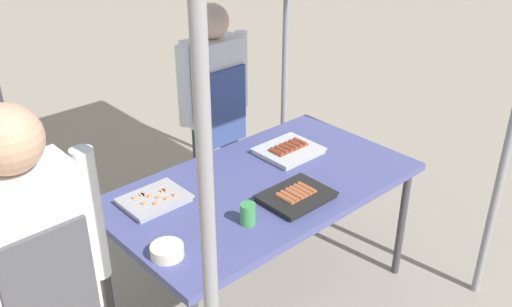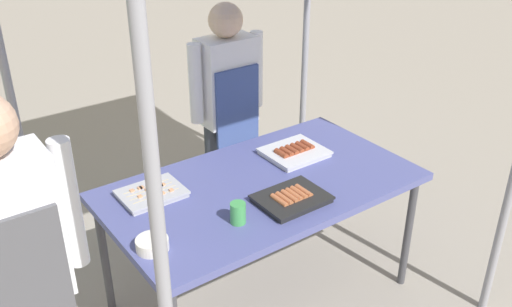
{
  "view_description": "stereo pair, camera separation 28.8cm",
  "coord_description": "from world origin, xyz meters",
  "views": [
    {
      "loc": [
        -1.72,
        -1.84,
        2.24
      ],
      "look_at": [
        0.0,
        0.05,
        0.9
      ],
      "focal_mm": 39.96,
      "sensor_mm": 36.0,
      "label": 1
    },
    {
      "loc": [
        -1.49,
        -2.02,
        2.24
      ],
      "look_at": [
        0.0,
        0.05,
        0.9
      ],
      "focal_mm": 39.96,
      "sensor_mm": 36.0,
      "label": 2
    }
  ],
  "objects": [
    {
      "name": "ground_plane",
      "position": [
        0.0,
        0.0,
        0.0
      ],
      "size": [
        18.0,
        18.0,
        0.0
      ],
      "primitive_type": "plane",
      "color": "gray"
    },
    {
      "name": "stall_table",
      "position": [
        0.0,
        0.0,
        0.7
      ],
      "size": [
        1.6,
        0.9,
        0.75
      ],
      "color": "#4C518C",
      "rests_on": "ground"
    },
    {
      "name": "tray_grilled_sausages",
      "position": [
        0.33,
        0.14,
        0.77
      ],
      "size": [
        0.33,
        0.29,
        0.05
      ],
      "color": "silver",
      "rests_on": "stall_table"
    },
    {
      "name": "tray_meat_skewers",
      "position": [
        -0.52,
        0.21,
        0.77
      ],
      "size": [
        0.31,
        0.24,
        0.04
      ],
      "color": "#ADADB2",
      "rests_on": "stall_table"
    },
    {
      "name": "tray_pork_links",
      "position": [
        0.01,
        -0.23,
        0.77
      ],
      "size": [
        0.33,
        0.26,
        0.05
      ],
      "color": "black",
      "rests_on": "stall_table"
    },
    {
      "name": "condiment_bowl",
      "position": [
        -0.71,
        -0.17,
        0.78
      ],
      "size": [
        0.14,
        0.14,
        0.05
      ],
      "primitive_type": "cylinder",
      "color": "silver",
      "rests_on": "stall_table"
    },
    {
      "name": "drink_cup_near_edge",
      "position": [
        -0.3,
        -0.22,
        0.8
      ],
      "size": [
        0.07,
        0.07,
        0.1
      ],
      "primitive_type": "cylinder",
      "color": "#3F994C",
      "rests_on": "stall_table"
    },
    {
      "name": "vendor_woman",
      "position": [
        0.27,
        0.73,
        0.88
      ],
      "size": [
        0.52,
        0.22,
        1.5
      ],
      "rotation": [
        0.0,
        0.0,
        3.14
      ],
      "color": "#333842",
      "rests_on": "ground"
    },
    {
      "name": "customer_nearby",
      "position": [
        -1.25,
        -0.23,
        0.95
      ],
      "size": [
        0.52,
        0.23,
        1.61
      ],
      "color": "#595147",
      "rests_on": "ground"
    }
  ]
}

